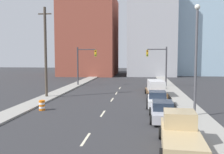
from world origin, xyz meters
TOP-DOWN VIEW (x-y plane):
  - sidewalk_left at (-7.95, 44.13)m, footprint 2.17×88.26m
  - sidewalk_right at (7.95, 44.13)m, footprint 2.17×88.26m
  - lane_stripe_at_9m at (0.00, 8.83)m, footprint 0.16×2.40m
  - lane_stripe_at_16m at (0.00, 15.71)m, footprint 0.16×2.40m
  - lane_stripe_at_23m at (0.00, 22.77)m, footprint 0.16×2.40m
  - lane_stripe_at_28m at (0.00, 27.94)m, footprint 0.16×2.40m
  - lane_stripe_at_33m at (0.00, 33.38)m, footprint 0.16×2.40m
  - building_brick_left at (-10.44, 60.57)m, footprint 14.00×16.00m
  - building_office_center at (5.86, 64.57)m, footprint 12.00×20.00m
  - building_glass_right at (17.67, 68.57)m, footprint 13.00×20.00m
  - traffic_signal_left at (-6.54, 35.74)m, footprint 3.39×0.35m
  - traffic_signal_right at (6.54, 35.74)m, footprint 3.39×0.35m
  - utility_pole_left_mid at (-8.14, 23.28)m, footprint 1.60×0.32m
  - traffic_barrel at (-5.88, 16.36)m, footprint 0.56×0.56m
  - street_lamp at (7.81, 15.41)m, footprint 0.44×0.44m
  - pickup_truck_tan at (5.49, 7.78)m, footprint 2.51×5.80m
  - sedan_silver at (5.06, 14.01)m, footprint 2.11×4.60m
  - sedan_white at (4.99, 19.44)m, footprint 2.26×4.58m
  - box_truck_brown at (5.20, 25.92)m, footprint 2.69×6.42m
  - sedan_orange at (5.28, 32.28)m, footprint 2.07×4.49m

SIDE VIEW (x-z plane):
  - lane_stripe_at_9m at x=0.00m, z-range 0.00..0.01m
  - lane_stripe_at_16m at x=0.00m, z-range 0.00..0.01m
  - lane_stripe_at_23m at x=0.00m, z-range 0.00..0.01m
  - lane_stripe_at_28m at x=0.00m, z-range 0.00..0.01m
  - lane_stripe_at_33m at x=0.00m, z-range 0.00..0.01m
  - sidewalk_left at x=-7.95m, z-range 0.00..0.17m
  - sidewalk_right at x=7.95m, z-range 0.00..0.17m
  - traffic_barrel at x=-5.88m, z-range 0.00..0.95m
  - sedan_orange at x=5.28m, z-range -0.07..1.43m
  - sedan_white at x=4.99m, z-range -0.07..1.47m
  - sedan_silver at x=5.06m, z-range -0.06..1.46m
  - pickup_truck_tan at x=5.49m, z-range -0.18..1.80m
  - box_truck_brown at x=5.20m, z-range -0.06..1.98m
  - traffic_signal_left at x=-6.54m, z-range 0.88..7.46m
  - traffic_signal_right at x=6.54m, z-range 0.88..7.46m
  - street_lamp at x=7.81m, z-range 0.68..9.93m
  - utility_pole_left_mid at x=-8.14m, z-range 0.13..11.02m
  - building_brick_left at x=-10.44m, z-range 0.00..20.49m
  - building_office_center at x=5.86m, z-range 0.00..22.10m
  - building_glass_right at x=17.67m, z-range 0.00..39.48m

